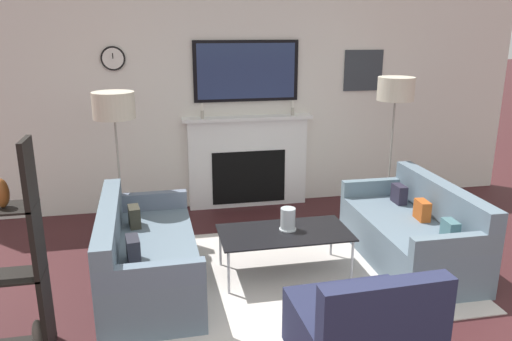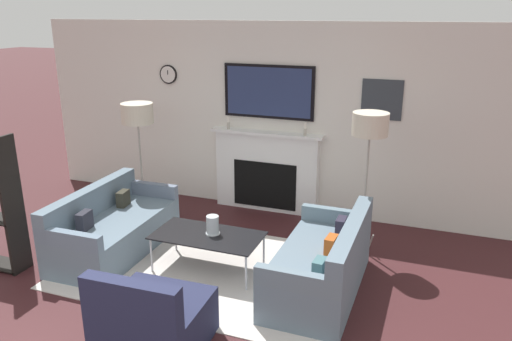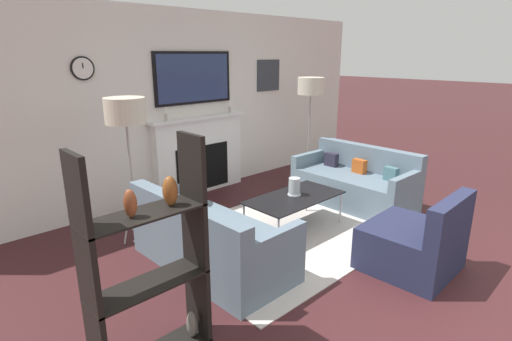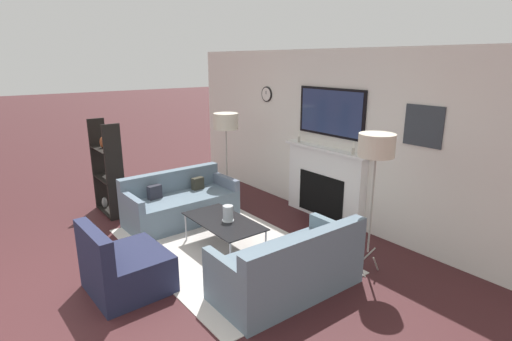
# 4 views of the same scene
# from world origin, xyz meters

# --- Properties ---
(fireplace_wall) EXTENTS (7.37, 0.28, 2.70)m
(fireplace_wall) POSITION_xyz_m (0.00, 4.52, 1.23)
(fireplace_wall) COLOR silver
(fireplace_wall) RESTS_ON ground_plane
(area_rug) EXTENTS (3.22, 2.12, 0.01)m
(area_rug) POSITION_xyz_m (0.00, 2.47, 0.01)
(area_rug) COLOR beige
(area_rug) RESTS_ON ground_plane
(couch_left) EXTENTS (0.85, 1.75, 0.78)m
(couch_left) POSITION_xyz_m (-1.30, 2.47, 0.29)
(couch_left) COLOR slate
(couch_left) RESTS_ON ground_plane
(couch_right) EXTENTS (0.83, 1.69, 0.81)m
(couch_right) POSITION_xyz_m (1.31, 2.47, 0.29)
(couch_right) COLOR slate
(couch_right) RESTS_ON ground_plane
(armchair) EXTENTS (0.88, 0.85, 0.83)m
(armchair) POSITION_xyz_m (0.15, 1.03, 0.27)
(armchair) COLOR #232743
(armchair) RESTS_ON ground_plane
(coffee_table) EXTENTS (1.23, 0.64, 0.43)m
(coffee_table) POSITION_xyz_m (-0.02, 2.47, 0.41)
(coffee_table) COLOR black
(coffee_table) RESTS_ON ground_plane
(hurricane_candle) EXTENTS (0.16, 0.16, 0.21)m
(hurricane_candle) POSITION_xyz_m (0.03, 2.51, 0.53)
(hurricane_candle) COLOR silver
(hurricane_candle) RESTS_ON coffee_table
(floor_lamp_left) EXTENTS (0.43, 0.43, 1.65)m
(floor_lamp_left) POSITION_xyz_m (-1.55, 3.55, 1.49)
(floor_lamp_left) COLOR #9E998E
(floor_lamp_left) RESTS_ON ground_plane
(floor_lamp_right) EXTENTS (0.42, 0.42, 1.74)m
(floor_lamp_right) POSITION_xyz_m (1.55, 3.55, 1.57)
(floor_lamp_right) COLOR #9E998E
(floor_lamp_right) RESTS_ON ground_plane
(shelf_unit) EXTENTS (0.80, 0.28, 1.58)m
(shelf_unit) POSITION_xyz_m (-2.36, 1.70, 0.73)
(shelf_unit) COLOR black
(shelf_unit) RESTS_ON ground_plane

